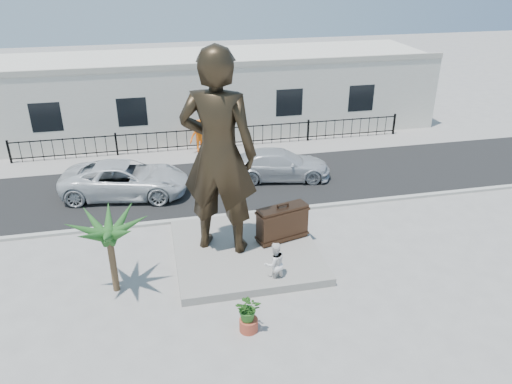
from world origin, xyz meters
The scene contains 16 objects.
ground centered at (0.00, 0.00, 0.00)m, with size 100.00×100.00×0.00m, color #9E9991.
street centered at (0.00, 8.00, 0.01)m, with size 40.00×7.00×0.01m, color black.
curb centered at (0.00, 4.50, 0.06)m, with size 40.00×0.25×0.12m, color #A5A399.
far_sidewalk centered at (0.00, 12.00, 0.01)m, with size 40.00×2.50×0.02m, color #9E9991.
plinth centered at (-0.50, 1.50, 0.15)m, with size 5.20×5.20×0.30m, color gray.
fence centered at (0.00, 12.80, 0.60)m, with size 22.00×0.10×1.20m, color black.
building centered at (0.00, 17.00, 2.20)m, with size 28.00×7.00×4.40m, color silver.
statue centered at (-1.36, 1.81, 3.99)m, with size 2.69×1.77×7.38m, color #2D2316.
suitcase centered at (0.98, 1.82, 0.98)m, with size 1.93×0.61×1.36m, color #352216.
tourist centered at (0.11, -0.46, 0.78)m, with size 0.76×0.59×1.57m, color white.
car_white centered at (-4.91, 7.60, 0.80)m, with size 2.63×5.71×1.59m, color silver.
car_silver centered at (2.48, 7.95, 0.73)m, with size 2.03×4.98×1.45m, color #BBBDC0.
worker centered at (-0.96, 12.30, 0.96)m, with size 1.21×0.70×1.88m, color #FF620D.
palm_tree centered at (-5.15, 0.29, 0.00)m, with size 1.80×1.80×3.20m, color #1F4C1B, non-canonical shape.
planter centered at (-1.22, -2.58, 0.20)m, with size 0.56×0.56×0.40m, color #AC432D.
shrub centered at (-1.22, -2.58, 0.82)m, with size 0.76×0.66×0.85m, color #2E6420.
Camera 1 is at (-3.48, -13.99, 10.26)m, focal length 35.00 mm.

